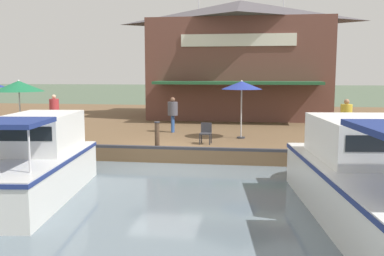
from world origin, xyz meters
The scene contains 16 objects.
ground_plane centered at (0.00, 0.00, 0.00)m, with size 220.00×220.00×0.00m, color #4C5B47.
quay_deck centered at (-11.00, 0.00, 0.30)m, with size 22.00×56.00×0.60m, color brown.
quay_edge_fender centered at (-0.10, 0.00, 0.65)m, with size 0.20×50.40×0.10m, color #2D2D33.
waterfront_restaurant centered at (-13.15, 2.26, 4.41)m, with size 9.27×11.50×8.50m.
patio_umbrella_by_entrance centered at (-1.83, -6.86, 2.88)m, with size 2.16×2.16×2.55m.
patio_umbrella_near_quay_edge centered at (-3.19, 2.70, 2.91)m, with size 1.76×1.76×2.53m.
cafe_chair_under_first_umbrella centered at (-2.39, -6.60, 1.08)m, with size 0.58×0.58×0.85m.
cafe_chair_mid_patio centered at (-6.21, 8.00, 1.08)m, with size 0.50×0.50×0.85m.
cafe_chair_back_row_seat centered at (-1.52, 1.33, 1.08)m, with size 0.46×0.46×0.85m.
person_at_quay_edge centered at (-4.66, -0.62, 1.66)m, with size 0.48×0.48×1.69m.
person_mid_patio centered at (-5.60, -7.12, 1.69)m, with size 0.49×0.49×1.73m.
person_near_entrance centered at (-3.71, 7.20, 1.69)m, with size 0.49×0.49×1.73m.
motorboat_fourth_along centered at (4.84, 6.06, 0.92)m, with size 9.35×3.86×2.43m.
motorboat_mid_row centered at (4.29, -2.76, 0.92)m, with size 6.59×2.82×2.26m.
mooring_post centered at (-0.35, -0.41, 1.11)m, with size 0.22×0.22×1.01m.
tree_behind_restaurant centered at (-15.44, 4.69, 4.40)m, with size 3.84×3.66×5.73m.
Camera 1 is at (15.46, 3.23, 3.44)m, focal length 40.00 mm.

